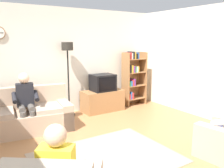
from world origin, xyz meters
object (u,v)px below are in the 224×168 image
tv_stand (103,101)px  bookshelf (133,76)px  tv (103,83)px  couch (24,117)px  person_on_couch (26,100)px  floor_lamp (68,59)px

tv_stand → bookshelf: bearing=3.7°
tv_stand → tv: size_ratio=1.83×
couch → person_on_couch: bearing=-75.1°
tv_stand → bookshelf: (1.07, 0.07, 0.58)m
tv_stand → tv: tv is taller
bookshelf → couch: bearing=-172.1°
tv_stand → person_on_couch: 2.20m
bookshelf → tv_stand: bearing=-176.3°
tv_stand → tv: (0.00, -0.02, 0.50)m
couch → tv: tv is taller
tv_stand → floor_lamp: 1.49m
couch → floor_lamp: floor_lamp is taller
person_on_couch → tv: bearing=12.4°
tv_stand → tv: bearing=-90.0°
person_on_couch → couch: bearing=104.9°
couch → bookshelf: size_ratio=1.27×
tv_stand → person_on_couch: size_ratio=0.89×
tv_stand → bookshelf: bookshelf is taller
bookshelf → floor_lamp: (-1.99, 0.03, 0.59)m
bookshelf → tv: bearing=-175.0°
tv_stand → floor_lamp: size_ratio=0.59×
couch → tv: 2.21m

